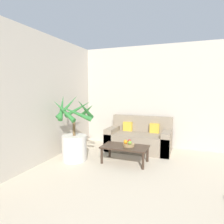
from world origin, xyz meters
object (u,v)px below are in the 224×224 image
object	(u,v)px
apple_red	(129,141)
coffee_table	(125,148)
potted_palm	(74,139)
apple_green	(130,143)
fruit_bowl	(129,145)
sofa_loveseat	(139,139)
orange_fruit	(126,142)

from	to	relation	value
apple_red	coffee_table	bearing A→B (deg)	-125.02
potted_palm	apple_green	xyz separation A→B (m)	(1.18, 0.24, -0.03)
potted_palm	apple_green	distance (m)	1.20
potted_palm	fruit_bowl	bearing A→B (deg)	13.28
coffee_table	apple_green	size ratio (longest dim) A/B	12.07
potted_palm	apple_green	world-z (taller)	potted_palm
sofa_loveseat	coffee_table	world-z (taller)	sofa_loveseat
fruit_bowl	sofa_loveseat	bearing A→B (deg)	90.41
potted_palm	coffee_table	world-z (taller)	potted_palm
apple_green	orange_fruit	size ratio (longest dim) A/B	0.92
sofa_loveseat	orange_fruit	bearing A→B (deg)	-93.40
fruit_bowl	orange_fruit	distance (m)	0.10
fruit_bowl	orange_fruit	size ratio (longest dim) A/B	2.78
fruit_bowl	apple_green	world-z (taller)	apple_green
orange_fruit	fruit_bowl	bearing A→B (deg)	14.74
apple_red	apple_green	size ratio (longest dim) A/B	0.95
sofa_loveseat	orange_fruit	distance (m)	1.00
coffee_table	potted_palm	bearing A→B (deg)	-166.94
fruit_bowl	apple_red	bearing A→B (deg)	95.94
coffee_table	fruit_bowl	size ratio (longest dim) A/B	4.01
fruit_bowl	apple_red	distance (m)	0.10
coffee_table	fruit_bowl	distance (m)	0.11
potted_palm	apple_red	world-z (taller)	potted_palm
fruit_bowl	orange_fruit	bearing A→B (deg)	-165.26
apple_green	orange_fruit	bearing A→B (deg)	171.35
apple_green	coffee_table	bearing A→B (deg)	174.89
potted_palm	orange_fruit	world-z (taller)	potted_palm
potted_palm	apple_red	bearing A→B (deg)	16.92
coffee_table	orange_fruit	distance (m)	0.14
sofa_loveseat	apple_green	bearing A→B (deg)	-87.81
potted_palm	fruit_bowl	xyz separation A→B (m)	(1.15, 0.27, -0.09)
fruit_bowl	orange_fruit	world-z (taller)	orange_fruit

